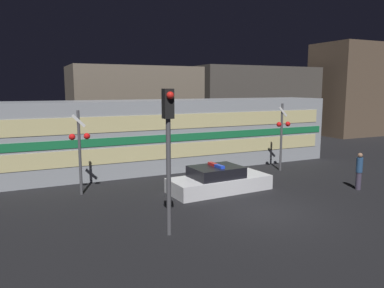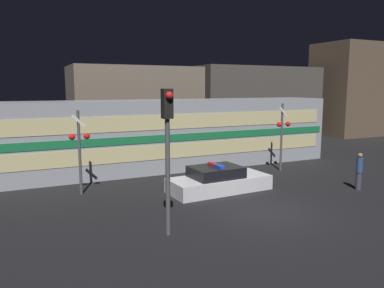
# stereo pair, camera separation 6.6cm
# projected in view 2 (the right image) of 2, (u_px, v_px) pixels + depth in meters

# --- Properties ---
(ground_plane) EXTENTS (120.00, 120.00, 0.00)m
(ground_plane) POSITION_uv_depth(u_px,v_px,m) (262.00, 211.00, 14.12)
(ground_plane) COLOR black
(train) EXTENTS (19.97, 3.06, 3.93)m
(train) POSITION_uv_depth(u_px,v_px,m) (171.00, 134.00, 21.49)
(train) COLOR #999EA5
(train) RESTS_ON ground_plane
(police_car) EXTENTS (4.70, 2.13, 1.25)m
(police_car) POSITION_uv_depth(u_px,v_px,m) (218.00, 181.00, 16.85)
(police_car) COLOR silver
(police_car) RESTS_ON ground_plane
(pedestrian) EXTENTS (0.29, 0.29, 1.70)m
(pedestrian) POSITION_uv_depth(u_px,v_px,m) (359.00, 171.00, 16.98)
(pedestrian) COLOR #3F384C
(pedestrian) RESTS_ON ground_plane
(crossing_signal_near) EXTENTS (0.89, 0.34, 3.76)m
(crossing_signal_near) POSITION_uv_depth(u_px,v_px,m) (282.00, 131.00, 20.66)
(crossing_signal_near) COLOR #4C4C51
(crossing_signal_near) RESTS_ON ground_plane
(crossing_signal_far) EXTENTS (0.89, 0.34, 3.67)m
(crossing_signal_far) POSITION_uv_depth(u_px,v_px,m) (80.00, 145.00, 15.98)
(crossing_signal_far) COLOR #4C4C51
(crossing_signal_far) RESTS_ON ground_plane
(traffic_light_corner) EXTENTS (0.30, 0.46, 4.60)m
(traffic_light_corner) POSITION_uv_depth(u_px,v_px,m) (168.00, 138.00, 11.42)
(traffic_light_corner) COLOR #4C4C51
(traffic_light_corner) RESTS_ON ground_plane
(building_left) EXTENTS (9.62, 4.89, 6.18)m
(building_left) POSITION_uv_depth(u_px,v_px,m) (135.00, 107.00, 28.92)
(building_left) COLOR #726656
(building_left) RESTS_ON ground_plane
(building_center) EXTENTS (11.48, 5.97, 6.41)m
(building_center) POSITION_uv_depth(u_px,v_px,m) (251.00, 103.00, 34.27)
(building_center) COLOR #47423D
(building_center) RESTS_ON ground_plane
(building_right) EXTENTS (10.64, 5.01, 8.79)m
(building_right) POSITION_uv_depth(u_px,v_px,m) (366.00, 90.00, 37.41)
(building_right) COLOR brown
(building_right) RESTS_ON ground_plane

